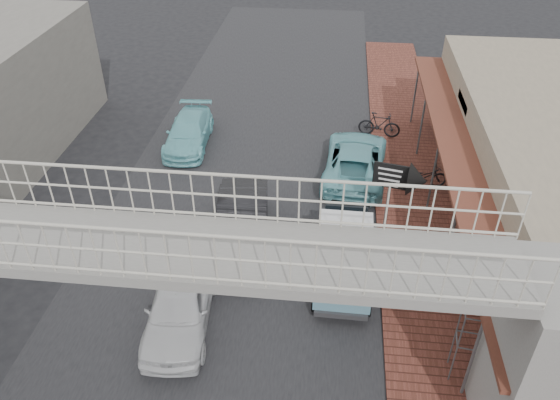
% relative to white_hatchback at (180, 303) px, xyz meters
% --- Properties ---
extents(ground, '(120.00, 120.00, 0.00)m').
position_rel_white_hatchback_xyz_m(ground, '(0.82, 1.34, -0.74)').
color(ground, black).
rests_on(ground, ground).
extents(road_strip, '(10.00, 60.00, 0.01)m').
position_rel_white_hatchback_xyz_m(road_strip, '(0.82, 1.34, -0.74)').
color(road_strip, black).
rests_on(road_strip, ground).
extents(sidewalk, '(3.00, 40.00, 0.10)m').
position_rel_white_hatchback_xyz_m(sidewalk, '(7.32, 4.34, -0.69)').
color(sidewalk, brown).
rests_on(sidewalk, ground).
extents(footbridge, '(16.40, 2.40, 6.34)m').
position_rel_white_hatchback_xyz_m(footbridge, '(0.82, -2.66, 2.43)').
color(footbridge, gray).
rests_on(footbridge, ground).
extents(white_hatchback, '(2.10, 4.49, 1.48)m').
position_rel_white_hatchback_xyz_m(white_hatchback, '(0.00, 0.00, 0.00)').
color(white_hatchback, silver).
rests_on(white_hatchback, ground).
extents(dark_sedan, '(2.25, 4.98, 1.58)m').
position_rel_white_hatchback_xyz_m(dark_sedan, '(1.19, 3.75, 0.05)').
color(dark_sedan, black).
rests_on(dark_sedan, ground).
extents(angkot_curb, '(2.76, 5.32, 1.43)m').
position_rel_white_hatchback_xyz_m(angkot_curb, '(5.02, 8.51, -0.03)').
color(angkot_curb, '#75C3CB').
rests_on(angkot_curb, ground).
extents(angkot_far, '(1.98, 4.40, 1.25)m').
position_rel_white_hatchback_xyz_m(angkot_far, '(-2.30, 10.23, -0.12)').
color(angkot_far, '#7CD0D8').
rests_on(angkot_far, ground).
extents(angkot_van, '(1.79, 3.79, 1.85)m').
position_rel_white_hatchback_xyz_m(angkot_van, '(4.62, 2.14, 0.43)').
color(angkot_van, black).
rests_on(angkot_van, ground).
extents(motorcycle_near, '(1.98, 1.06, 0.99)m').
position_rel_white_hatchback_xyz_m(motorcycle_near, '(7.67, 7.71, -0.15)').
color(motorcycle_near, black).
rests_on(motorcycle_near, sidewalk).
extents(motorcycle_far, '(1.95, 0.82, 1.14)m').
position_rel_white_hatchback_xyz_m(motorcycle_far, '(6.12, 11.79, -0.07)').
color(motorcycle_far, black).
rests_on(motorcycle_far, sidewalk).
extents(street_clock, '(0.78, 0.65, 3.08)m').
position_rel_white_hatchback_xyz_m(street_clock, '(7.75, -1.06, 1.91)').
color(street_clock, '#59595B').
rests_on(street_clock, sidewalk).
extents(arrow_sign, '(1.81, 1.19, 3.01)m').
position_rel_white_hatchback_xyz_m(arrow_sign, '(6.74, 4.39, 1.78)').
color(arrow_sign, '#59595B').
rests_on(arrow_sign, sidewalk).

